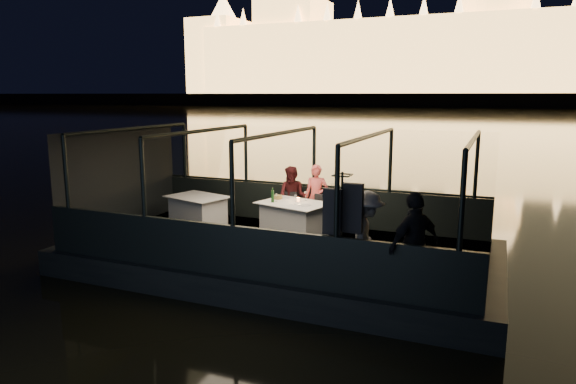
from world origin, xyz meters
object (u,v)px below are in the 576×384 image
at_px(coat_stand, 341,233).
at_px(wine_bottle, 273,195).
at_px(passenger_dark, 414,244).
at_px(dining_table_central, 294,220).
at_px(chair_port_right, 320,214).
at_px(person_woman_coral, 316,197).
at_px(dining_table_aft, 198,210).
at_px(chair_port_left, 286,209).
at_px(passenger_stripe, 366,232).
at_px(person_man_maroon, 292,195).

xyz_separation_m(coat_stand, wine_bottle, (-2.23, 2.32, 0.02)).
bearing_deg(passenger_dark, coat_stand, -52.59).
bearing_deg(coat_stand, dining_table_central, 126.13).
bearing_deg(chair_port_right, wine_bottle, -135.62).
xyz_separation_m(chair_port_right, person_woman_coral, (-0.23, 0.41, 0.30)).
bearing_deg(coat_stand, dining_table_aft, 149.69).
bearing_deg(dining_table_central, passenger_dark, -39.86).
relative_size(chair_port_right, coat_stand, 0.45).
relative_size(chair_port_left, passenger_dark, 0.50).
xyz_separation_m(chair_port_left, wine_bottle, (-0.00, -0.75, 0.47)).
relative_size(chair_port_right, wine_bottle, 2.68).
bearing_deg(chair_port_right, passenger_stripe, -47.45).
xyz_separation_m(coat_stand, person_man_maroon, (-2.15, 3.26, -0.15)).
height_order(coat_stand, person_woman_coral, coat_stand).
xyz_separation_m(person_woman_coral, person_man_maroon, (-0.56, -0.08, 0.00)).
xyz_separation_m(dining_table_aft, passenger_dark, (5.37, -2.47, 0.47)).
bearing_deg(passenger_dark, dining_table_central, -92.56).
distance_m(dining_table_central, person_man_maroon, 0.96).
relative_size(coat_stand, person_woman_coral, 1.26).
height_order(person_woman_coral, passenger_stripe, passenger_stripe).
distance_m(dining_table_central, dining_table_aft, 2.44).
bearing_deg(person_man_maroon, wine_bottle, -92.51).
bearing_deg(coat_stand, passenger_stripe, 48.16).
bearing_deg(passenger_stripe, chair_port_left, 31.60).
bearing_deg(chair_port_left, chair_port_right, -10.45).
distance_m(dining_table_central, person_woman_coral, 0.98).
relative_size(chair_port_left, coat_stand, 0.44).
relative_size(dining_table_central, chair_port_left, 1.75).
distance_m(person_woman_coral, passenger_dark, 4.31).
xyz_separation_m(dining_table_central, coat_stand, (1.78, -2.45, 0.51)).
relative_size(dining_table_central, passenger_dark, 0.88).
xyz_separation_m(person_woman_coral, passenger_dark, (2.73, -3.33, 0.10)).
bearing_deg(wine_bottle, chair_port_right, 35.05).
xyz_separation_m(person_woman_coral, passenger_stripe, (1.91, -2.98, 0.10)).
xyz_separation_m(chair_port_right, passenger_dark, (2.51, -2.92, 0.40)).
height_order(dining_table_central, passenger_dark, passenger_dark).
bearing_deg(wine_bottle, passenger_stripe, -37.55).
distance_m(chair_port_right, wine_bottle, 1.16).
bearing_deg(wine_bottle, person_woman_coral, 57.74).
bearing_deg(passenger_dark, person_man_maroon, -97.36).
bearing_deg(passenger_stripe, passenger_dark, -124.90).
bearing_deg(person_woman_coral, dining_table_aft, -172.27).
height_order(person_man_maroon, passenger_dark, passenger_dark).
xyz_separation_m(chair_port_left, chair_port_right, (0.87, -0.14, 0.00)).
distance_m(dining_table_aft, passenger_stripe, 5.04).
height_order(passenger_stripe, wine_bottle, passenger_stripe).
xyz_separation_m(chair_port_left, passenger_stripe, (2.55, -2.71, 0.40)).
xyz_separation_m(dining_table_aft, chair_port_right, (2.86, 0.46, 0.06)).
bearing_deg(person_woman_coral, passenger_stripe, -67.71).
distance_m(chair_port_left, passenger_dark, 4.58).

